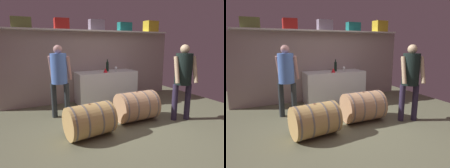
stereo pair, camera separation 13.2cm
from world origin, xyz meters
The scene contains 16 objects.
ground_plane centered at (0.00, 0.57, -0.01)m, with size 6.14×7.74×0.02m, color #68694F.
back_wall_panel centered at (0.00, 2.27, 0.96)m, with size 4.94×0.10×1.93m, color gray.
high_shelf_board centered at (0.00, 2.12, 1.94)m, with size 4.54×0.40×0.03m, color white.
toolcase_olive centered at (-1.83, 2.12, 2.08)m, with size 0.44×0.24×0.24m, color olive.
toolcase_red centered at (-0.91, 2.12, 2.09)m, with size 0.35×0.28×0.26m, color red.
toolcase_grey centered at (0.03, 2.12, 2.10)m, with size 0.41×0.21×0.28m, color gray.
toolcase_teal centered at (0.89, 2.12, 2.08)m, with size 0.38×0.22×0.24m, color #1C7C76.
toolcase_yellow centered at (1.81, 2.12, 2.12)m, with size 0.39×0.28×0.32m, color gold.
work_cabinet centered at (0.20, 1.89, 0.43)m, with size 1.66×0.64×0.86m, color white.
wine_bottle_dark centered at (0.24, 1.89, 1.00)m, with size 0.08×0.08×0.33m.
wine_glass centered at (0.44, 1.76, 0.95)m, with size 0.08×0.08×0.14m.
red_funnel centered at (0.09, 1.69, 0.92)m, with size 0.11×0.11×0.12m, color red.
wine_barrel_near centered at (-0.91, 0.08, 0.29)m, with size 0.87×0.67×0.59m.
wine_barrel_far centered at (0.22, 0.35, 0.31)m, with size 0.83×0.63×0.63m.
winemaker_pouring centered at (-1.19, 1.21, 0.97)m, with size 0.52×0.45×1.58m.
visitor_tasting centered at (1.10, -0.03, 0.98)m, with size 0.52×0.45×1.59m.
Camera 2 is at (-1.80, -3.02, 1.60)m, focal length 31.06 mm.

